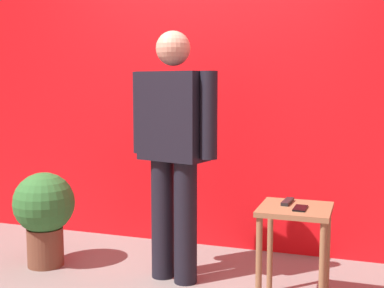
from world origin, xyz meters
TOP-DOWN VIEW (x-y plane):
  - back_wall_red at (0.00, 1.46)m, footprint 5.92×0.12m
  - standing_person at (0.04, 0.62)m, footprint 0.66×0.33m
  - side_table at (0.87, 0.43)m, footprint 0.41×0.41m
  - cell_phone at (0.91, 0.39)m, footprint 0.07×0.15m
  - tv_remote at (0.82, 0.51)m, footprint 0.06×0.17m
  - potted_plant at (-0.94, 0.56)m, footprint 0.44×0.44m

SIDE VIEW (x-z plane):
  - potted_plant at x=-0.94m, z-range 0.06..0.75m
  - side_table at x=0.87m, z-range 0.18..0.79m
  - cell_phone at x=0.91m, z-range 0.61..0.62m
  - tv_remote at x=0.82m, z-range 0.61..0.63m
  - standing_person at x=0.04m, z-range 0.10..1.76m
  - back_wall_red at x=0.00m, z-range 0.00..3.18m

